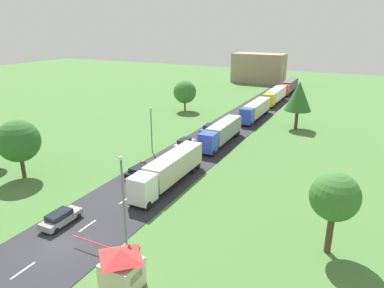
{
  "coord_description": "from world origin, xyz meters",
  "views": [
    {
      "loc": [
        23.45,
        -19.35,
        19.43
      ],
      "look_at": [
        0.49,
        26.27,
        2.02
      ],
      "focal_mm": 33.04,
      "sensor_mm": 36.0,
      "label": 1
    }
  ],
  "objects": [
    {
      "name": "truck_fourth",
      "position": [
        2.18,
        70.24,
        2.12
      ],
      "size": [
        2.55,
        14.19,
        3.54
      ],
      "color": "yellow",
      "rests_on": "road"
    },
    {
      "name": "motorcycle_courier",
      "position": [
        -3.95,
        19.06,
        0.54
      ],
      "size": [
        0.28,
        1.94,
        0.91
      ],
      "color": "black",
      "rests_on": "road"
    },
    {
      "name": "lamppost_second",
      "position": [
        -6.18,
        25.31,
        4.12
      ],
      "size": [
        0.36,
        0.36,
        7.31
      ],
      "color": "slate",
      "rests_on": "ground"
    },
    {
      "name": "car_lead",
      "position": [
        -2.55,
        2.72,
        0.83
      ],
      "size": [
        1.81,
        4.49,
        1.47
      ],
      "color": "gray",
      "rests_on": "road"
    },
    {
      "name": "car_fourth",
      "position": [
        -2.24,
        38.56,
        0.87
      ],
      "size": [
        1.87,
        4.54,
        1.56
      ],
      "color": "blue",
      "rests_on": "road"
    },
    {
      "name": "ground_plane",
      "position": [
        0.0,
        0.0,
        0.0
      ],
      "size": [
        280.0,
        280.0,
        0.0
      ],
      "primitive_type": "plane",
      "color": "#477538"
    },
    {
      "name": "tree_oak",
      "position": [
        -15.9,
        9.11,
        5.14
      ],
      "size": [
        5.5,
        5.5,
        7.91
      ],
      "color": "#513823",
      "rests_on": "ground"
    },
    {
      "name": "car_third",
      "position": [
        -2.25,
        29.04,
        0.89
      ],
      "size": [
        1.94,
        4.43,
        1.61
      ],
      "color": "white",
      "rests_on": "road"
    },
    {
      "name": "car_second",
      "position": [
        -2.4,
        16.3,
        0.81
      ],
      "size": [
        2.05,
        4.34,
        1.42
      ],
      "color": "black",
      "rests_on": "road"
    },
    {
      "name": "truck_third",
      "position": [
        2.45,
        52.54,
        2.13
      ],
      "size": [
        2.6,
        14.42,
        3.56
      ],
      "color": "blue",
      "rests_on": "road"
    },
    {
      "name": "barrier_gate",
      "position": [
        4.8,
        0.73,
        0.69
      ],
      "size": [
        4.64,
        0.28,
        1.05
      ],
      "color": "orange",
      "rests_on": "ground"
    },
    {
      "name": "tree_elm",
      "position": [
        11.74,
        48.93,
        6.41
      ],
      "size": [
        5.08,
        5.08,
        9.26
      ],
      "color": "#513823",
      "rests_on": "ground"
    },
    {
      "name": "person_third",
      "position": [
        7.74,
        1.51,
        0.86
      ],
      "size": [
        0.38,
        0.22,
        1.66
      ],
      "color": "green",
      "rests_on": "ground"
    },
    {
      "name": "truck_fifth",
      "position": [
        2.32,
        86.42,
        2.13
      ],
      "size": [
        2.5,
        13.99,
        3.6
      ],
      "color": "red",
      "rests_on": "road"
    },
    {
      "name": "lane_marking_centre",
      "position": [
        0.0,
        21.56,
        0.07
      ],
      "size": [
        0.16,
        123.11,
        0.01
      ],
      "color": "white",
      "rests_on": "road"
    },
    {
      "name": "person_second",
      "position": [
        8.8,
        -0.97,
        0.95
      ],
      "size": [
        0.38,
        0.23,
        1.79
      ],
      "color": "black",
      "rests_on": "ground"
    },
    {
      "name": "truck_lead",
      "position": [
        2.53,
        15.84,
        2.18
      ],
      "size": [
        2.58,
        14.4,
        3.65
      ],
      "color": "white",
      "rests_on": "road"
    },
    {
      "name": "tree_maple",
      "position": [
        22.19,
        10.19,
        5.46
      ],
      "size": [
        4.26,
        4.26,
        7.65
      ],
      "color": "#513823",
      "rests_on": "ground"
    },
    {
      "name": "person_lead",
      "position": [
        6.91,
        -1.22,
        0.92
      ],
      "size": [
        0.38,
        0.23,
        1.76
      ],
      "color": "green",
      "rests_on": "ground"
    },
    {
      "name": "guard_booth",
      "position": [
        8.59,
        -1.77,
        1.74
      ],
      "size": [
        3.11,
        2.94,
        3.47
      ],
      "color": "beige",
      "rests_on": "ground"
    },
    {
      "name": "distant_building",
      "position": [
        -11.67,
        101.76,
        4.93
      ],
      "size": [
        17.32,
        8.78,
        9.85
      ],
      "primitive_type": "cube",
      "color": "#9E846B",
      "rests_on": "ground"
    },
    {
      "name": "road",
      "position": [
        0.0,
        24.5,
        0.03
      ],
      "size": [
        10.0,
        140.0,
        0.06
      ],
      "primitive_type": "cube",
      "color": "#2B2B30",
      "rests_on": "ground"
    },
    {
      "name": "tree_pine",
      "position": [
        -14.54,
        52.43,
        4.49
      ],
      "size": [
        5.26,
        5.26,
        7.13
      ],
      "color": "#513823",
      "rests_on": "ground"
    },
    {
      "name": "lamppost_lead",
      "position": [
        6.11,
        2.1,
        5.09
      ],
      "size": [
        0.36,
        0.36,
        9.2
      ],
      "color": "slate",
      "rests_on": "ground"
    },
    {
      "name": "truck_second",
      "position": [
        2.27,
        33.75,
        2.12
      ],
      "size": [
        2.73,
        13.82,
        3.54
      ],
      "color": "blue",
      "rests_on": "road"
    }
  ]
}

